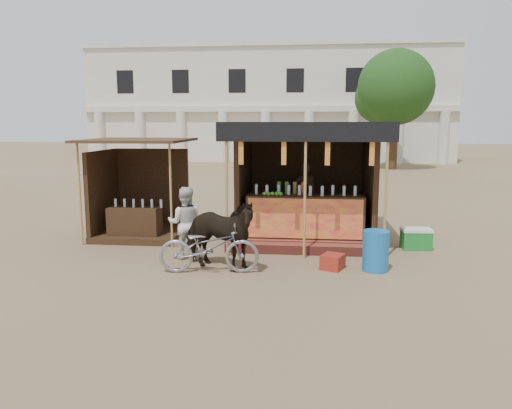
{
  "coord_description": "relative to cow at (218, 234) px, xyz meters",
  "views": [
    {
      "loc": [
        1.08,
        -8.46,
        2.77
      ],
      "look_at": [
        0.0,
        1.6,
        1.1
      ],
      "focal_mm": 35.0,
      "sensor_mm": 36.0,
      "label": 1
    }
  ],
  "objects": [
    {
      "name": "motorbike",
      "position": [
        -0.14,
        -0.22,
        -0.2
      ],
      "size": [
        1.91,
        0.84,
        0.97
      ],
      "primitive_type": "imported",
      "rotation": [
        0.0,
        0.0,
        1.68
      ],
      "color": "gray",
      "rests_on": "ground"
    },
    {
      "name": "red_crate",
      "position": [
        2.16,
        0.25,
        -0.54
      ],
      "size": [
        0.51,
        0.53,
        0.28
      ],
      "primitive_type": "cube",
      "rotation": [
        0.0,
        0.0,
        -0.42
      ],
      "color": "maroon",
      "rests_on": "ground"
    },
    {
      "name": "background_building",
      "position": [
        -1.39,
        29.35,
        3.3
      ],
      "size": [
        26.0,
        7.45,
        8.18
      ],
      "color": "silver",
      "rests_on": "ground"
    },
    {
      "name": "bystander",
      "position": [
        -0.82,
        0.7,
        0.06
      ],
      "size": [
        0.77,
        0.63,
        1.48
      ],
      "primitive_type": "imported",
      "rotation": [
        0.0,
        0.0,
        3.24
      ],
      "color": "silver",
      "rests_on": "ground"
    },
    {
      "name": "secondary_stall",
      "position": [
        -2.56,
        2.64,
        0.17
      ],
      "size": [
        2.4,
        2.4,
        2.38
      ],
      "color": "#3D2716",
      "rests_on": "ground"
    },
    {
      "name": "blue_barrel",
      "position": [
        2.95,
        0.22,
        -0.3
      ],
      "size": [
        0.6,
        0.6,
        0.77
      ],
      "primitive_type": "cylinder",
      "rotation": [
        0.0,
        0.0,
        0.27
      ],
      "color": "#1766AF",
      "rests_on": "ground"
    },
    {
      "name": "cow",
      "position": [
        0.0,
        0.0,
        0.0
      ],
      "size": [
        1.77,
        1.23,
        1.37
      ],
      "primitive_type": "imported",
      "rotation": [
        0.0,
        0.0,
        1.24
      ],
      "color": "black",
      "rests_on": "ground"
    },
    {
      "name": "tree",
      "position": [
        6.42,
        21.54,
        3.95
      ],
      "size": [
        4.5,
        4.4,
        7.0
      ],
      "color": "#382314",
      "rests_on": "ground"
    },
    {
      "name": "ground",
      "position": [
        0.61,
        -0.6,
        -0.68
      ],
      "size": [
        120.0,
        120.0,
        0.0
      ],
      "primitive_type": "plane",
      "color": "#846B4C",
      "rests_on": "ground"
    },
    {
      "name": "cooler",
      "position": [
        4.06,
        2.0,
        -0.45
      ],
      "size": [
        0.66,
        0.47,
        0.46
      ],
      "color": "#1C7E2E",
      "rests_on": "ground"
    },
    {
      "name": "main_stall",
      "position": [
        1.6,
        2.76,
        0.34
      ],
      "size": [
        3.6,
        3.61,
        2.78
      ],
      "color": "brown",
      "rests_on": "ground"
    }
  ]
}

